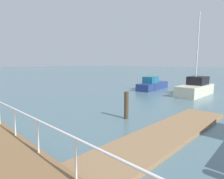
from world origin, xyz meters
TOP-DOWN VIEW (x-y plane):
  - ground_plane at (0.00, 20.00)m, footprint 300.00×300.00m
  - floating_dock at (1.58, 7.90)m, footprint 10.17×2.00m
  - boardwalk_railing at (-3.15, 7.59)m, footprint 0.06×23.97m
  - dock_piling_4 at (2.52, 10.81)m, footprint 0.25×0.25m
  - moored_boat_1 at (13.98, 16.31)m, footprint 5.73×2.21m
  - moored_boat_2 at (13.38, 11.02)m, footprint 5.22×1.91m

SIDE VIEW (x-z plane):
  - ground_plane at x=0.00m, z-range 0.00..0.00m
  - floating_dock at x=1.58m, z-range 0.00..0.18m
  - moored_boat_1 at x=13.98m, z-range -0.22..1.34m
  - moored_boat_2 at x=13.38m, z-range -3.21..4.66m
  - dock_piling_4 at x=2.52m, z-range 0.00..1.55m
  - boardwalk_railing at x=-3.15m, z-range 0.72..1.80m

